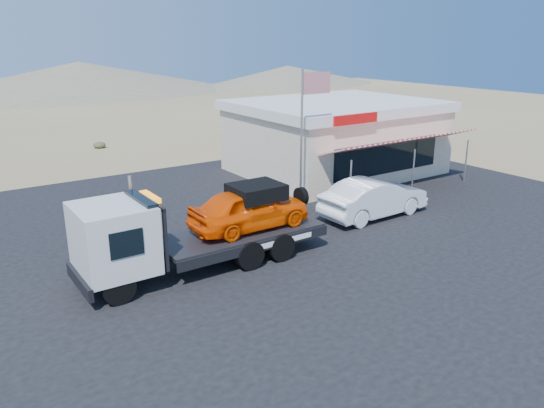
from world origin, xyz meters
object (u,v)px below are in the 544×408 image
at_px(white_sedan, 374,198).
at_px(jerky_store, 335,136).
at_px(flagpole, 306,124).
at_px(tow_truck, 199,225).

relative_size(white_sedan, jerky_store, 0.47).
xyz_separation_m(jerky_store, flagpole, (-5.57, -4.47, 1.77)).
relative_size(tow_truck, white_sedan, 1.68).
height_order(white_sedan, flagpole, flagpole).
bearing_deg(jerky_store, flagpole, -141.21).
bearing_deg(tow_truck, jerky_store, 31.51).
relative_size(jerky_store, flagpole, 1.73).
distance_m(white_sedan, jerky_store, 8.03).
height_order(jerky_store, flagpole, flagpole).
bearing_deg(flagpole, jerky_store, 38.79).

